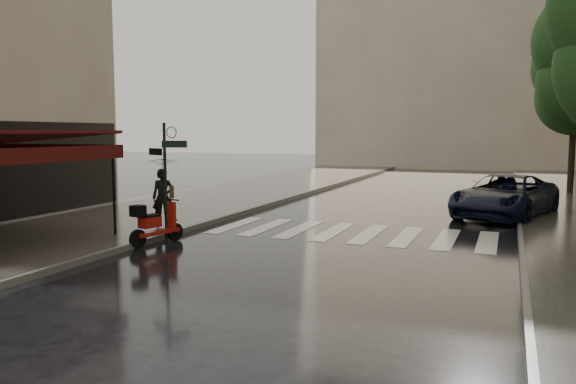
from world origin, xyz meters
The scene contains 11 objects.
ground centered at (0.00, 0.00, 0.00)m, with size 120.00×120.00×0.00m, color black.
sidewalk_near centered at (-4.50, 12.00, 0.06)m, with size 6.00×60.00×0.12m, color #38332D.
curb_near centered at (-1.45, 12.00, 0.07)m, with size 0.12×60.00×0.16m, color #595651.
curb_far centered at (7.45, 12.00, 0.07)m, with size 0.12×60.00×0.16m, color #595651.
crosswalk centered at (2.98, 6.00, 0.01)m, with size 7.85×3.20×0.01m.
signpost centered at (-1.19, 3.00, 1.83)m, with size 1.17×0.29×3.10m.
backdrop_building centered at (3.00, 38.00, 10.00)m, with size 22.00×6.00×20.00m, color tan.
tree_far centered at (9.70, 19.00, 5.46)m, with size 3.80×3.80×8.16m.
pedestrian_with_umbrella centered at (-2.27, 4.45, 1.76)m, with size 1.39×1.40×2.46m.
scooter centered at (-1.22, 2.53, 0.52)m, with size 0.70×1.66×1.11m.
parked_car centered at (7.00, 10.80, 0.72)m, with size 2.39×5.19×1.44m, color black.
Camera 1 is at (7.11, -9.31, 2.85)m, focal length 35.00 mm.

